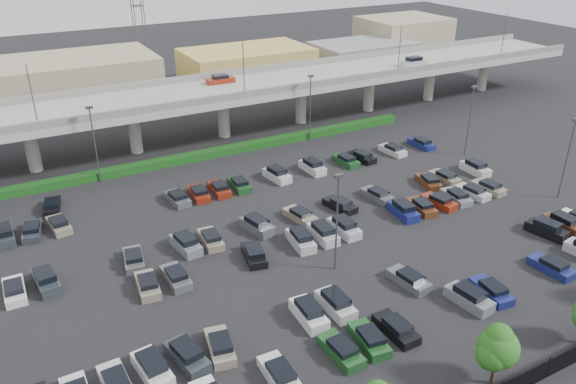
% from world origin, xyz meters
% --- Properties ---
extents(ground, '(280.00, 280.00, 0.00)m').
position_xyz_m(ground, '(0.00, 0.00, 0.00)').
color(ground, black).
extents(overpass, '(150.00, 13.00, 15.80)m').
position_xyz_m(overpass, '(-0.18, 31.99, 6.97)').
color(overpass, gray).
rests_on(overpass, ground).
extents(hedge, '(66.00, 1.60, 1.10)m').
position_xyz_m(hedge, '(0.00, 25.00, 0.55)').
color(hedge, '#123C11').
rests_on(hedge, ground).
extents(tree_row, '(65.07, 3.66, 5.94)m').
position_xyz_m(tree_row, '(0.70, -26.53, 3.52)').
color(tree_row, '#332316').
rests_on(tree_row, ground).
extents(parked_cars, '(62.83, 41.65, 1.67)m').
position_xyz_m(parked_cars, '(-2.07, -3.68, 0.62)').
color(parked_cars, slate).
rests_on(parked_cars, ground).
extents(light_poles, '(66.90, 48.38, 10.30)m').
position_xyz_m(light_poles, '(-4.13, 2.00, 6.24)').
color(light_poles, '#444448').
rests_on(light_poles, ground).
extents(distant_buildings, '(138.00, 24.00, 9.00)m').
position_xyz_m(distant_buildings, '(12.38, 61.81, 3.74)').
color(distant_buildings, slate).
rests_on(distant_buildings, ground).
extents(comm_tower, '(2.40, 2.40, 30.00)m').
position_xyz_m(comm_tower, '(4.00, 74.00, 15.61)').
color(comm_tower, '#444448').
rests_on(comm_tower, ground).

